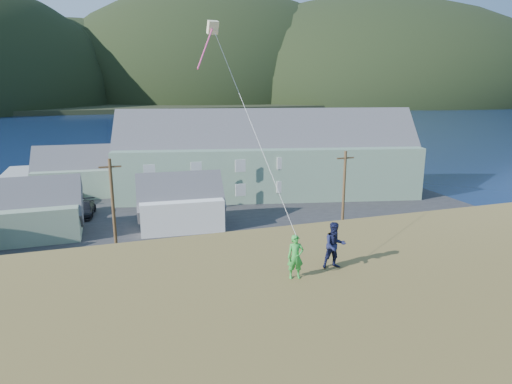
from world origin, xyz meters
TOP-DOWN VIEW (x-y plane):
  - ground at (0.00, 0.00)m, footprint 900.00×900.00m
  - grass_strip at (0.00, -2.00)m, footprint 110.00×8.00m
  - waterfront_lot at (0.00, 17.00)m, footprint 72.00×36.00m
  - wharf at (-6.00, 40.00)m, footprint 26.00×14.00m
  - far_shore at (0.00, 330.00)m, footprint 900.00×320.00m
  - far_hills at (35.59, 279.38)m, footprint 760.00×265.00m
  - lodge at (15.11, 20.90)m, footprint 38.41×18.25m
  - shed_palegreen_near at (-11.23, 11.77)m, footprint 9.39×5.93m
  - shed_white at (2.51, 10.55)m, footprint 8.65×6.07m
  - shed_palegreen_far at (-7.29, 27.73)m, footprint 11.85×7.39m
  - utility_poles at (-1.69, 1.50)m, footprint 31.76×0.24m
  - parked_cars at (-8.87, 20.69)m, footprint 22.94×12.61m
  - kite_flyer_green at (2.45, -18.36)m, footprint 0.67×0.50m
  - kite_flyer_navy at (4.25, -17.96)m, footprint 0.96×0.78m
  - kite_rig at (0.86, -12.59)m, footprint 1.40×3.28m

SIDE VIEW (x-z plane):
  - ground at x=0.00m, z-range 0.00..0.00m
  - grass_strip at x=0.00m, z-range 0.00..0.10m
  - waterfront_lot at x=0.00m, z-range 0.00..0.12m
  - wharf at x=-6.00m, z-range 0.00..0.90m
  - parked_cars at x=-8.87m, z-range 0.07..1.64m
  - far_shore at x=0.00m, z-range 0.00..2.00m
  - far_hills at x=35.59m, z-range -69.50..73.50m
  - shed_white at x=2.51m, z-range -0.77..5.87m
  - shed_palegreen_near at x=-11.23m, z-range -0.84..5.98m
  - shed_palegreen_far at x=-7.29m, z-range -0.91..6.75m
  - utility_poles at x=-1.69m, z-range 0.05..8.68m
  - lodge at x=15.11m, z-range -1.51..11.52m
  - kite_flyer_green at x=2.45m, z-range 7.20..8.86m
  - kite_flyer_navy at x=4.25m, z-range 7.20..9.04m
  - kite_rig at x=0.86m, z-range 11.31..21.21m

